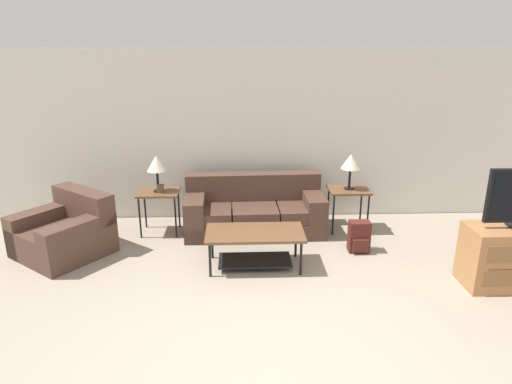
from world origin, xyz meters
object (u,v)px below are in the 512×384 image
Objects in this scene: armchair at (65,233)px; side_table_left at (159,196)px; table_lamp_left at (157,164)px; backpack at (359,237)px; side_table_right at (349,193)px; couch at (254,212)px; table_lamp_right at (351,162)px; coffee_table at (255,241)px.

side_table_left is (1.14, 0.65, 0.29)m from armchair.
backpack is (2.75, -0.76, -0.83)m from table_lamp_left.
side_table_right is at bearing 88.93° from backpack.
armchair is at bearing -170.56° from side_table_right.
couch is 1.41m from side_table_right.
side_table_left is 1.00× the size of side_table_right.
table_lamp_right is at bearing 0.00° from table_lamp_left.
armchair is at bearing -165.29° from couch.
armchair reaches higher than coffee_table.
table_lamp_left reaches higher than armchair.
side_table_left is at bearing 139.93° from coffee_table.
coffee_table is at bearing -91.72° from couch.
side_table_right is 2.81m from table_lamp_left.
table_lamp_left and table_lamp_right have the same top height.
side_table_right is (1.39, -0.01, 0.27)m from couch.
couch is at bearing 0.52° from table_lamp_left.
table_lamp_right reaches higher than armchair.
armchair is at bearing -150.31° from table_lamp_left.
table_lamp_right is (2.77, 0.00, 0.47)m from side_table_left.
table_lamp_right reaches higher than backpack.
table_lamp_right is (2.77, 0.00, 0.00)m from table_lamp_left.
table_lamp_right is at bearing 88.93° from backpack.
table_lamp_left is 1.00× the size of table_lamp_right.
coffee_table is 1.89m from table_lamp_left.
armchair is 1.51m from table_lamp_left.
backpack is at bearing -91.07° from table_lamp_right.
side_table_right is at bearing 38.61° from coffee_table.
armchair is at bearing 168.98° from coffee_table.
side_table_left is 2.77m from side_table_right.
backpack is at bearing 14.86° from coffee_table.
side_table_right is at bearing -0.52° from couch.
coffee_table is 1.46m from backpack.
couch is 1.15m from coffee_table.
backpack is (3.89, -0.11, -0.08)m from armchair.
couch is 1.43× the size of armchair.
coffee_table is 1.89× the size of side_table_right.
table_lamp_left is (0.00, 0.00, 0.47)m from side_table_left.
side_table_right is (3.91, 0.65, 0.29)m from armchair.
side_table_left reaches higher than backpack.
side_table_right is 0.47m from table_lamp_right.
coffee_table is at bearing -141.39° from table_lamp_right.
couch is at bearing 150.58° from backpack.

